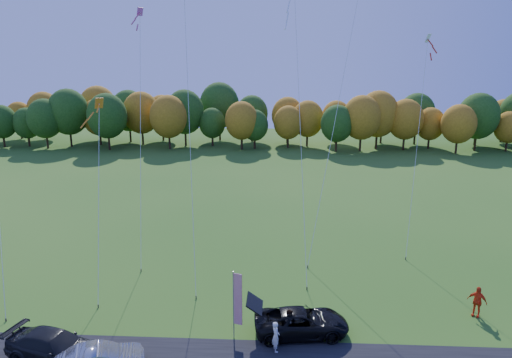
{
  "coord_description": "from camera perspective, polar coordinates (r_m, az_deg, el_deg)",
  "views": [
    {
      "loc": [
        1.47,
        -22.16,
        14.15
      ],
      "look_at": [
        0.0,
        6.0,
        7.0
      ],
      "focal_mm": 32.0,
      "sensor_mm": 36.0,
      "label": 1
    }
  ],
  "objects": [
    {
      "name": "ground",
      "position": [
        26.33,
        -0.72,
        -18.28
      ],
      "size": [
        160.0,
        160.0,
        0.0
      ],
      "primitive_type": "plane",
      "color": "#275A18"
    },
    {
      "name": "tree_line",
      "position": [
        78.46,
        1.87,
        3.83
      ],
      "size": [
        116.0,
        12.0,
        10.0
      ],
      "primitive_type": null,
      "color": "#1E4711",
      "rests_on": "ground"
    },
    {
      "name": "black_suv",
      "position": [
        25.73,
        5.71,
        -17.36
      ],
      "size": [
        5.29,
        2.92,
        1.4
      ],
      "primitive_type": "imported",
      "rotation": [
        0.0,
        0.0,
        1.69
      ],
      "color": "black",
      "rests_on": "ground"
    },
    {
      "name": "dark_truck_a",
      "position": [
        25.71,
        -23.88,
        -18.61
      ],
      "size": [
        5.28,
        3.11,
        1.43
      ],
      "primitive_type": "imported",
      "rotation": [
        0.0,
        0.0,
        1.34
      ],
      "color": "black",
      "rests_on": "ground"
    },
    {
      "name": "person_tailgate_a",
      "position": [
        24.31,
        2.49,
        -19.07
      ],
      "size": [
        0.52,
        0.67,
        1.62
      ],
      "primitive_type": "imported",
      "rotation": [
        0.0,
        0.0,
        1.82
      ],
      "color": "silver",
      "rests_on": "ground"
    },
    {
      "name": "person_tailgate_b",
      "position": [
        25.37,
        4.23,
        -17.57
      ],
      "size": [
        0.68,
        0.83,
        1.6
      ],
      "primitive_type": "imported",
      "rotation": [
        0.0,
        0.0,
        1.47
      ],
      "color": "gray",
      "rests_on": "ground"
    },
    {
      "name": "person_east",
      "position": [
        29.88,
        25.9,
        -13.6
      ],
      "size": [
        1.14,
        0.98,
        1.83
      ],
      "primitive_type": "imported",
      "rotation": [
        0.0,
        0.0,
        -0.61
      ],
      "color": "red",
      "rests_on": "ground"
    },
    {
      "name": "feather_flag",
      "position": [
        24.4,
        -2.42,
        -14.71
      ],
      "size": [
        0.49,
        0.2,
        3.85
      ],
      "color": "#999999",
      "rests_on": "ground"
    },
    {
      "name": "kite_delta_blue",
      "position": [
        30.72,
        -8.81,
        17.82
      ],
      "size": [
        3.68,
        10.41,
        32.37
      ],
      "color": "#4C3F33",
      "rests_on": "ground"
    },
    {
      "name": "kite_parafoil_orange",
      "position": [
        37.19,
        11.54,
        15.87
      ],
      "size": [
        7.87,
        13.9,
        31.15
      ],
      "color": "#4C3F33",
      "rests_on": "ground"
    },
    {
      "name": "kite_delta_red",
      "position": [
        31.78,
        5.45,
        8.65
      ],
      "size": [
        2.8,
        9.87,
        21.58
      ],
      "color": "#4C3F33",
      "rests_on": "ground"
    },
    {
      "name": "kite_diamond_yellow",
      "position": [
        30.29,
        -19.08,
        -2.19
      ],
      "size": [
        1.84,
        6.39,
        12.33
      ],
      "color": "#4C3F33",
      "rests_on": "ground"
    },
    {
      "name": "kite_diamond_white",
      "position": [
        36.79,
        19.51,
        4.11
      ],
      "size": [
        2.54,
        6.3,
        16.74
      ],
      "color": "#4C3F33",
      "rests_on": "ground"
    },
    {
      "name": "kite_diamond_pink",
      "position": [
        34.27,
        -14.25,
        5.42
      ],
      "size": [
        1.57,
        7.4,
        18.54
      ],
      "color": "#4C3F33",
      "rests_on": "ground"
    }
  ]
}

